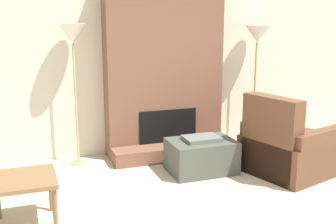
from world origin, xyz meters
TOP-DOWN VIEW (x-y plane):
  - wall_back at (0.00, 2.78)m, footprint 7.20×0.06m
  - fireplace at (0.00, 2.55)m, footprint 1.65×0.68m
  - ottoman at (0.17, 1.64)m, footprint 0.81×0.57m
  - armchair at (1.16, 1.25)m, footprint 1.23×1.18m
  - side_table at (-1.94, 0.89)m, footprint 0.57×0.60m
  - floor_lamp_left at (-1.24, 2.49)m, footprint 0.36×0.36m
  - floor_lamp_right at (1.41, 2.49)m, footprint 0.36×0.36m

SIDE VIEW (x-z plane):
  - ottoman at x=0.17m, z-range -0.02..0.44m
  - armchair at x=1.16m, z-range -0.20..0.81m
  - side_table at x=-1.94m, z-range 0.17..0.66m
  - fireplace at x=0.00m, z-range -0.09..2.51m
  - wall_back at x=0.00m, z-range 0.00..2.60m
  - floor_lamp_right at x=1.41m, z-range 0.70..2.49m
  - floor_lamp_left at x=-1.24m, z-range 0.72..2.55m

